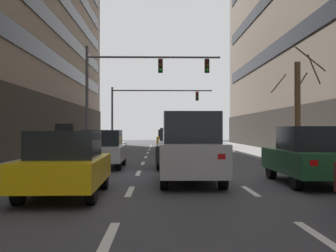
% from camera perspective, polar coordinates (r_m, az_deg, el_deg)
% --- Properties ---
extents(ground_plane, '(120.00, 120.00, 0.00)m').
position_cam_1_polar(ground_plane, '(14.90, 2.02, -6.73)').
color(ground_plane, '#38383D').
extents(lane_stripe_l1_s2, '(0.16, 2.00, 0.01)m').
position_cam_1_polar(lane_stripe_l1_s2, '(7.01, -7.48, -13.74)').
color(lane_stripe_l1_s2, silver).
rests_on(lane_stripe_l1_s2, ground).
extents(lane_stripe_l1_s3, '(0.16, 2.00, 0.01)m').
position_cam_1_polar(lane_stripe_l1_s3, '(11.92, -4.85, -8.26)').
color(lane_stripe_l1_s3, silver).
rests_on(lane_stripe_l1_s3, ground).
extents(lane_stripe_l1_s4, '(0.16, 2.00, 0.01)m').
position_cam_1_polar(lane_stripe_l1_s4, '(16.88, -3.78, -5.99)').
color(lane_stripe_l1_s4, silver).
rests_on(lane_stripe_l1_s4, ground).
extents(lane_stripe_l1_s5, '(0.16, 2.00, 0.01)m').
position_cam_1_polar(lane_stripe_l1_s5, '(21.86, -3.21, -4.74)').
color(lane_stripe_l1_s5, silver).
rests_on(lane_stripe_l1_s5, ground).
extents(lane_stripe_l1_s6, '(0.16, 2.00, 0.01)m').
position_cam_1_polar(lane_stripe_l1_s6, '(26.85, -2.84, -3.96)').
color(lane_stripe_l1_s6, silver).
rests_on(lane_stripe_l1_s6, ground).
extents(lane_stripe_l1_s7, '(0.16, 2.00, 0.01)m').
position_cam_1_polar(lane_stripe_l1_s7, '(31.84, -2.60, -3.42)').
color(lane_stripe_l1_s7, silver).
rests_on(lane_stripe_l1_s7, ground).
extents(lane_stripe_l1_s8, '(0.16, 2.00, 0.01)m').
position_cam_1_polar(lane_stripe_l1_s8, '(36.83, -2.41, -3.03)').
color(lane_stripe_l1_s8, silver).
rests_on(lane_stripe_l1_s8, ground).
extents(lane_stripe_l1_s9, '(0.16, 2.00, 0.01)m').
position_cam_1_polar(lane_stripe_l1_s9, '(41.83, -2.28, -2.73)').
color(lane_stripe_l1_s9, silver).
rests_on(lane_stripe_l1_s9, ground).
extents(lane_stripe_l1_s10, '(0.16, 2.00, 0.01)m').
position_cam_1_polar(lane_stripe_l1_s10, '(46.82, -2.17, -2.50)').
color(lane_stripe_l1_s10, silver).
rests_on(lane_stripe_l1_s10, ground).
extents(lane_stripe_l2_s2, '(0.16, 2.00, 0.01)m').
position_cam_1_polar(lane_stripe_l2_s2, '(7.39, 18.50, -13.04)').
color(lane_stripe_l2_s2, silver).
rests_on(lane_stripe_l2_s2, ground).
extents(lane_stripe_l2_s3, '(0.16, 2.00, 0.01)m').
position_cam_1_polar(lane_stripe_l2_s3, '(12.14, 10.41, -8.11)').
color(lane_stripe_l2_s3, silver).
rests_on(lane_stripe_l2_s3, ground).
extents(lane_stripe_l2_s4, '(0.16, 2.00, 0.01)m').
position_cam_1_polar(lane_stripe_l2_s4, '(17.04, 6.99, -5.93)').
color(lane_stripe_l2_s4, silver).
rests_on(lane_stripe_l2_s4, ground).
extents(lane_stripe_l2_s5, '(0.16, 2.00, 0.01)m').
position_cam_1_polar(lane_stripe_l2_s5, '(21.98, 5.11, -4.72)').
color(lane_stripe_l2_s5, silver).
rests_on(lane_stripe_l2_s5, ground).
extents(lane_stripe_l2_s6, '(0.16, 2.00, 0.01)m').
position_cam_1_polar(lane_stripe_l2_s6, '(26.95, 3.93, -3.95)').
color(lane_stripe_l2_s6, silver).
rests_on(lane_stripe_l2_s6, ground).
extents(lane_stripe_l2_s7, '(0.16, 2.00, 0.01)m').
position_cam_1_polar(lane_stripe_l2_s7, '(31.92, 3.12, -3.42)').
color(lane_stripe_l2_s7, silver).
rests_on(lane_stripe_l2_s7, ground).
extents(lane_stripe_l2_s8, '(0.16, 2.00, 0.01)m').
position_cam_1_polar(lane_stripe_l2_s8, '(36.90, 2.52, -3.03)').
color(lane_stripe_l2_s8, silver).
rests_on(lane_stripe_l2_s8, ground).
extents(lane_stripe_l2_s9, '(0.16, 2.00, 0.01)m').
position_cam_1_polar(lane_stripe_l2_s9, '(41.89, 2.07, -2.73)').
color(lane_stripe_l2_s9, silver).
rests_on(lane_stripe_l2_s9, ground).
extents(lane_stripe_l2_s10, '(0.16, 2.00, 0.01)m').
position_cam_1_polar(lane_stripe_l2_s10, '(46.88, 1.71, -2.50)').
color(lane_stripe_l2_s10, silver).
rests_on(lane_stripe_l2_s10, ground).
extents(taxi_driving_0, '(2.05, 4.52, 1.85)m').
position_cam_1_polar(taxi_driving_0, '(43.77, -0.13, -1.57)').
color(taxi_driving_0, black).
rests_on(taxi_driving_0, ground).
extents(taxi_driving_1, '(1.84, 4.27, 1.77)m').
position_cam_1_polar(taxi_driving_1, '(11.18, -12.84, -4.74)').
color(taxi_driving_1, black).
rests_on(taxi_driving_1, ground).
extents(car_driving_2, '(1.89, 4.29, 1.59)m').
position_cam_1_polar(car_driving_2, '(31.91, 0.46, -2.02)').
color(car_driving_2, black).
rests_on(car_driving_2, ground).
extents(car_driving_3, '(1.85, 4.41, 2.14)m').
position_cam_1_polar(car_driving_3, '(13.56, 2.82, -2.84)').
color(car_driving_3, black).
rests_on(car_driving_3, ground).
extents(car_driving_4, '(1.82, 4.32, 1.62)m').
position_cam_1_polar(car_driving_4, '(19.34, -8.31, -2.94)').
color(car_driving_4, black).
rests_on(car_driving_4, ground).
extents(car_driving_5, '(2.11, 4.61, 1.70)m').
position_cam_1_polar(car_driving_5, '(19.36, 1.56, -2.82)').
color(car_driving_5, black).
rests_on(car_driving_5, ground).
extents(car_parked_1, '(1.96, 4.60, 1.72)m').
position_cam_1_polar(car_parked_1, '(14.04, 17.70, -3.61)').
color(car_parked_1, black).
rests_on(car_parked_1, ground).
extents(traffic_signal_0, '(8.18, 0.35, 6.58)m').
position_cam_1_polar(traffic_signal_0, '(27.42, -4.50, 5.96)').
color(traffic_signal_0, '#4C4C51').
rests_on(traffic_signal_0, sidewalk_left).
extents(traffic_signal_1, '(9.48, 0.35, 5.51)m').
position_cam_1_polar(traffic_signal_1, '(42.22, -2.87, 2.86)').
color(traffic_signal_1, '#4C4C51').
rests_on(traffic_signal_1, sidewalk_left).
extents(street_tree_0, '(2.63, 2.63, 5.41)m').
position_cam_1_polar(street_tree_0, '(23.07, 16.15, 2.20)').
color(street_tree_0, '#4C3823').
rests_on(street_tree_0, sidewalk_right).
extents(pedestrian_0, '(0.26, 0.52, 1.63)m').
position_cam_1_polar(pedestrian_0, '(20.72, 16.66, -1.97)').
color(pedestrian_0, brown).
rests_on(pedestrian_0, sidewalk_right).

